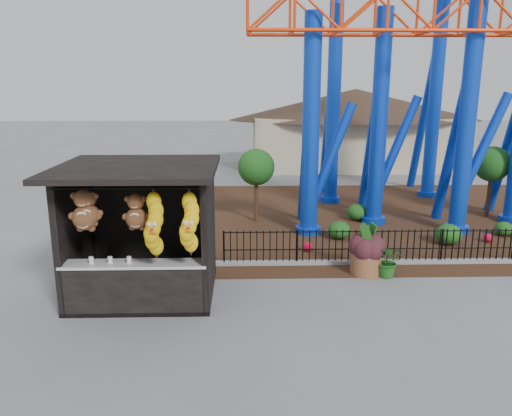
{
  "coord_description": "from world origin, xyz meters",
  "views": [
    {
      "loc": [
        -0.66,
        -9.93,
        4.84
      ],
      "look_at": [
        -0.36,
        1.5,
        2.0
      ],
      "focal_mm": 35.0,
      "sensor_mm": 36.0,
      "label": 1
    }
  ],
  "objects_px": {
    "potted_plant": "(388,261)",
    "roller_coaster": "(408,37)",
    "prize_booth": "(140,235)",
    "terracotta_planter": "(366,262)"
  },
  "relations": [
    {
      "from": "terracotta_planter",
      "to": "roller_coaster",
      "type": "bearing_deg",
      "value": 66.43
    },
    {
      "from": "prize_booth",
      "to": "terracotta_planter",
      "type": "distance_m",
      "value": 5.83
    },
    {
      "from": "terracotta_planter",
      "to": "potted_plant",
      "type": "relative_size",
      "value": 0.92
    },
    {
      "from": "prize_booth",
      "to": "potted_plant",
      "type": "height_order",
      "value": "prize_booth"
    },
    {
      "from": "roller_coaster",
      "to": "potted_plant",
      "type": "distance_m",
      "value": 8.84
    },
    {
      "from": "terracotta_planter",
      "to": "potted_plant",
      "type": "xyz_separation_m",
      "value": [
        0.53,
        -0.21,
        0.12
      ]
    },
    {
      "from": "potted_plant",
      "to": "roller_coaster",
      "type": "bearing_deg",
      "value": 94.7
    },
    {
      "from": "roller_coaster",
      "to": "terracotta_planter",
      "type": "distance_m",
      "value": 8.91
    },
    {
      "from": "terracotta_planter",
      "to": "potted_plant",
      "type": "bearing_deg",
      "value": -22.1
    },
    {
      "from": "prize_booth",
      "to": "potted_plant",
      "type": "xyz_separation_m",
      "value": [
        6.05,
        1.19,
        -1.11
      ]
    }
  ]
}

